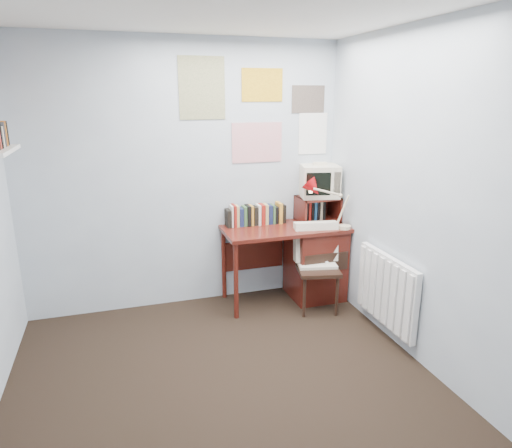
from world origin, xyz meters
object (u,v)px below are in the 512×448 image
Objects in this scene: tv_riser at (318,209)px; crt_tv at (319,179)px; desk at (310,259)px; radiator at (387,290)px; desk_chair at (318,270)px; desk_lamp at (346,207)px.

crt_tv is (0.01, 0.02, 0.30)m from tv_riser.
desk reaches higher than radiator.
crt_tv is at bearing 79.97° from desk_chair.
tv_riser reaches higher than desk_chair.
crt_tv reaches higher than desk_chair.
desk_chair is 0.65m from desk_lamp.
crt_tv is at bearing 53.55° from tv_riser.
desk_lamp is (0.30, 0.09, 0.57)m from desk_chair.
crt_tv is at bearing 92.39° from desk_lamp.
desk_chair is 2.22× the size of crt_tv.
crt_tv is (-0.12, 0.35, 0.21)m from desk_lamp.
radiator is (0.34, -0.62, 0.02)m from desk_chair.
desk_lamp reaches higher than desk.
desk_lamp is 0.42m from crt_tv.
tv_riser is at bearing 42.96° from desk.
desk_lamp reaches higher than tv_riser.
tv_riser is 0.50× the size of radiator.
radiator is at bearing -72.76° from desk.
desk_chair is 1.90× the size of desk_lamp.
crt_tv is at bearing 44.36° from desk.
desk_chair is at bearing -98.92° from desk.
tv_riser is at bearing -114.16° from crt_tv.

